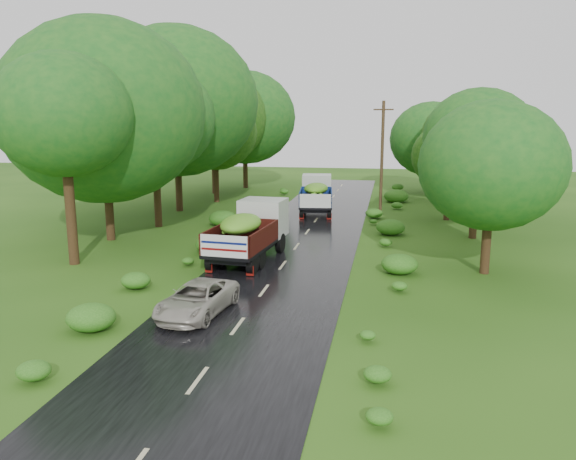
% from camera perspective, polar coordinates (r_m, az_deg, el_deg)
% --- Properties ---
extents(ground, '(120.00, 120.00, 0.00)m').
position_cam_1_polar(ground, '(19.17, -5.14, -9.74)').
color(ground, '#1F450E').
rests_on(ground, ground).
extents(road, '(6.50, 80.00, 0.02)m').
position_cam_1_polar(road, '(23.76, -1.93, -5.46)').
color(road, black).
rests_on(road, ground).
extents(road_lines, '(0.12, 69.60, 0.00)m').
position_cam_1_polar(road_lines, '(24.69, -1.43, -4.77)').
color(road_lines, '#BFB78C').
rests_on(road_lines, road).
extents(truck_near, '(2.85, 6.64, 2.72)m').
position_cam_1_polar(truck_near, '(27.48, -3.78, 0.13)').
color(truck_near, black).
rests_on(truck_near, ground).
extents(truck_far, '(2.89, 6.44, 2.62)m').
position_cam_1_polar(truck_far, '(40.87, 2.89, 3.79)').
color(truck_far, black).
rests_on(truck_far, ground).
extents(car, '(2.30, 4.22, 1.12)m').
position_cam_1_polar(car, '(20.25, -9.22, -6.93)').
color(car, '#ABA598').
rests_on(car, road).
extents(utility_pole, '(1.38, 0.44, 8.00)m').
position_cam_1_polar(utility_pole, '(40.16, 9.52, 7.29)').
color(utility_pole, '#382616').
rests_on(utility_pole, ground).
extents(trees_left, '(6.15, 34.01, 10.16)m').
position_cam_1_polar(trees_left, '(42.41, -10.60, 11.33)').
color(trees_left, black).
rests_on(trees_left, ground).
extents(trees_right, '(5.58, 31.33, 7.32)m').
position_cam_1_polar(trees_right, '(40.62, 16.71, 8.31)').
color(trees_right, black).
rests_on(trees_right, ground).
extents(shrubs, '(11.90, 44.00, 0.70)m').
position_cam_1_polar(shrubs, '(32.26, 1.46, -0.30)').
color(shrubs, '#235F16').
rests_on(shrubs, ground).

